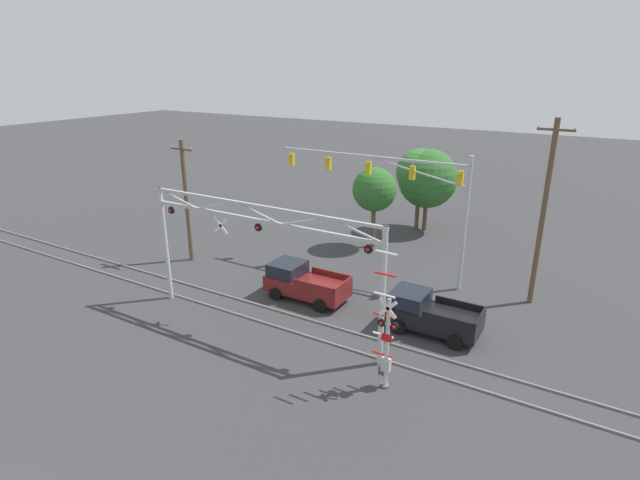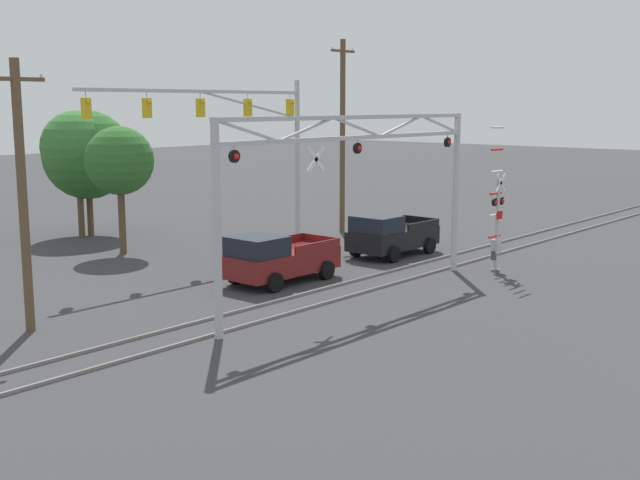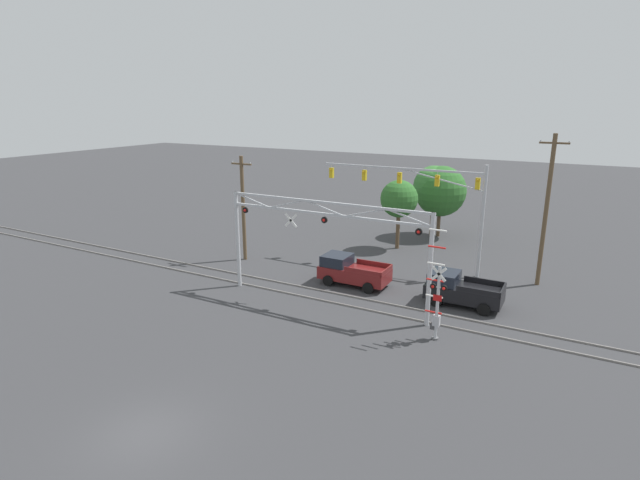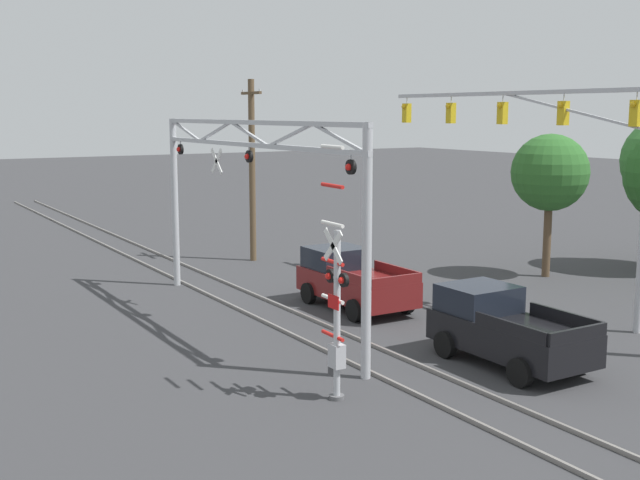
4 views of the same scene
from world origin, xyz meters
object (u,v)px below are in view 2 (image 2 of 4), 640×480
object	(u,v)px
crossing_gantry	(357,173)
traffic_signal_span	(247,129)
crossing_signal_mast	(497,222)
background_tree_far_left_verge	(87,155)
pickup_truck_lead	(277,259)
background_tree_beyond_span	(120,161)
pickup_truck_following	(390,235)
utility_pole_left	(22,193)
background_tree_far_right_verge	(78,147)
utility_pole_right	(343,135)

from	to	relation	value
crossing_gantry	traffic_signal_span	world-z (taller)	traffic_signal_span
crossing_signal_mast	background_tree_far_left_verge	world-z (taller)	background_tree_far_left_verge
crossing_signal_mast	crossing_gantry	bearing A→B (deg)	168.90
crossing_gantry	pickup_truck_lead	world-z (taller)	crossing_gantry
background_tree_beyond_span	background_tree_far_left_verge	size ratio (longest dim) A/B	0.90
pickup_truck_following	traffic_signal_span	bearing A→B (deg)	121.70
pickup_truck_lead	pickup_truck_following	distance (m)	7.32
pickup_truck_lead	background_tree_beyond_span	xyz separation A→B (m)	(-0.20, 9.62, 3.28)
utility_pole_left	background_tree_far_right_verge	world-z (taller)	utility_pole_left
crossing_signal_mast	background_tree_beyond_span	size ratio (longest dim) A/B	1.02
background_tree_far_right_verge	background_tree_beyond_span	bearing A→B (deg)	-103.65
traffic_signal_span	utility_pole_right	world-z (taller)	utility_pole_right
background_tree_beyond_span	background_tree_far_left_verge	distance (m)	5.87
utility_pole_right	background_tree_beyond_span	distance (m)	11.97
utility_pole_left	utility_pole_right	xyz separation A→B (m)	(20.79, 4.93, 1.00)
crossing_gantry	background_tree_beyond_span	world-z (taller)	crossing_gantry
background_tree_beyond_span	background_tree_far_right_verge	xyz separation A→B (m)	(1.32, 5.43, 0.38)
crossing_signal_mast	background_tree_far_right_verge	world-z (taller)	background_tree_far_right_verge
pickup_truck_following	background_tree_beyond_span	world-z (taller)	background_tree_beyond_span
background_tree_far_right_verge	utility_pole_left	bearing A→B (deg)	-127.49
crossing_signal_mast	utility_pole_right	xyz separation A→B (m)	(3.85, 11.26, 3.11)
crossing_gantry	pickup_truck_lead	distance (m)	5.20
pickup_truck_lead	utility_pole_left	xyz separation A→B (m)	(-9.64, 1.03, 3.23)
traffic_signal_span	background_tree_beyond_span	bearing A→B (deg)	135.25
pickup_truck_following	background_tree_far_right_verge	xyz separation A→B (m)	(-6.20, 15.05, 3.66)
crossing_signal_mast	background_tree_far_right_verge	xyz separation A→B (m)	(-6.19, 20.36, 2.52)
crossing_signal_mast	traffic_signal_span	world-z (taller)	traffic_signal_span
traffic_signal_span	crossing_gantry	bearing A→B (deg)	-112.30
pickup_truck_following	background_tree_far_right_verge	distance (m)	16.68
traffic_signal_span	background_tree_beyond_span	distance (m)	5.91
pickup_truck_lead	utility_pole_left	world-z (taller)	utility_pole_left
background_tree_far_left_verge	utility_pole_left	bearing A→B (deg)	-128.80
traffic_signal_span	background_tree_far_right_verge	world-z (taller)	traffic_signal_span
background_tree_beyond_span	background_tree_far_right_verge	world-z (taller)	background_tree_far_right_verge
traffic_signal_span	pickup_truck_following	distance (m)	8.07
utility_pole_left	background_tree_beyond_span	bearing A→B (deg)	42.33
pickup_truck_following	background_tree_far_right_verge	world-z (taller)	background_tree_far_right_verge
crossing_signal_mast	pickup_truck_lead	bearing A→B (deg)	144.03
utility_pole_right	traffic_signal_span	bearing A→B (deg)	-177.14
background_tree_beyond_span	background_tree_far_right_verge	bearing A→B (deg)	76.35
pickup_truck_following	utility_pole_left	distance (m)	17.30
crossing_gantry	pickup_truck_following	world-z (taller)	crossing_gantry
crossing_gantry	utility_pole_left	bearing A→B (deg)	153.06
crossing_signal_mast	traffic_signal_span	xyz separation A→B (m)	(-3.44, 10.89, 3.56)
utility_pole_right	background_tree_far_right_verge	distance (m)	13.56
pickup_truck_lead	background_tree_far_left_verge	distance (m)	15.61
crossing_gantry	pickup_truck_lead	size ratio (longest dim) A/B	2.81
pickup_truck_following	background_tree_far_left_verge	size ratio (longest dim) A/B	0.70
crossing_gantry	utility_pole_left	world-z (taller)	utility_pole_left
utility_pole_left	utility_pole_right	distance (m)	21.39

